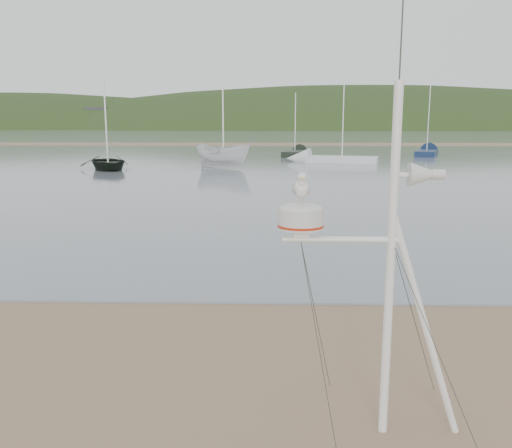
{
  "coord_description": "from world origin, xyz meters",
  "views": [
    {
      "loc": [
        1.93,
        -5.31,
        3.26
      ],
      "look_at": [
        1.76,
        1.0,
        2.05
      ],
      "focal_mm": 38.0,
      "sensor_mm": 36.0,
      "label": 1
    }
  ],
  "objects_px": {
    "mast_rig": "(383,338)",
    "sailboat_dark_mid": "(298,152)",
    "boat_dark": "(106,135)",
    "boat_white": "(223,135)",
    "sailboat_blue_far": "(428,152)",
    "sailboat_white_near": "(318,159)"
  },
  "relations": [
    {
      "from": "mast_rig",
      "to": "sailboat_dark_mid",
      "type": "relative_size",
      "value": 0.7
    },
    {
      "from": "mast_rig",
      "to": "boat_dark",
      "type": "xyz_separation_m",
      "value": [
        -12.01,
        30.63,
        1.26
      ]
    },
    {
      "from": "mast_rig",
      "to": "boat_white",
      "type": "height_order",
      "value": "boat_white"
    },
    {
      "from": "boat_dark",
      "to": "boat_white",
      "type": "bearing_deg",
      "value": -12.47
    },
    {
      "from": "sailboat_dark_mid",
      "to": "boat_white",
      "type": "bearing_deg",
      "value": -113.02
    },
    {
      "from": "boat_dark",
      "to": "sailboat_blue_far",
      "type": "bearing_deg",
      "value": 6.98
    },
    {
      "from": "sailboat_blue_far",
      "to": "sailboat_white_near",
      "type": "bearing_deg",
      "value": -138.49
    },
    {
      "from": "sailboat_dark_mid",
      "to": "sailboat_white_near",
      "type": "bearing_deg",
      "value": -83.01
    },
    {
      "from": "sailboat_blue_far",
      "to": "sailboat_dark_mid",
      "type": "relative_size",
      "value": 1.14
    },
    {
      "from": "boat_white",
      "to": "sailboat_dark_mid",
      "type": "height_order",
      "value": "sailboat_dark_mid"
    },
    {
      "from": "mast_rig",
      "to": "sailboat_dark_mid",
      "type": "distance_m",
      "value": 46.36
    },
    {
      "from": "mast_rig",
      "to": "boat_dark",
      "type": "height_order",
      "value": "boat_dark"
    },
    {
      "from": "mast_rig",
      "to": "boat_dark",
      "type": "bearing_deg",
      "value": 111.41
    },
    {
      "from": "sailboat_dark_mid",
      "to": "boat_dark",
      "type": "bearing_deg",
      "value": -130.59
    },
    {
      "from": "mast_rig",
      "to": "sailboat_blue_far",
      "type": "relative_size",
      "value": 0.61
    },
    {
      "from": "boat_white",
      "to": "sailboat_blue_far",
      "type": "bearing_deg",
      "value": -19.52
    },
    {
      "from": "boat_dark",
      "to": "sailboat_white_near",
      "type": "relative_size",
      "value": 0.62
    },
    {
      "from": "sailboat_dark_mid",
      "to": "sailboat_white_near",
      "type": "xyz_separation_m",
      "value": [
        1.09,
        -8.87,
        -0.0
      ]
    },
    {
      "from": "boat_dark",
      "to": "mast_rig",
      "type": "bearing_deg",
      "value": -94.75
    },
    {
      "from": "boat_dark",
      "to": "sailboat_dark_mid",
      "type": "xyz_separation_m",
      "value": [
        13.46,
        15.7,
        -2.02
      ]
    },
    {
      "from": "mast_rig",
      "to": "sailboat_blue_far",
      "type": "xyz_separation_m",
      "value": [
        14.01,
        47.62,
        -0.77
      ]
    },
    {
      "from": "boat_white",
      "to": "sailboat_dark_mid",
      "type": "relative_size",
      "value": 0.71
    }
  ]
}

